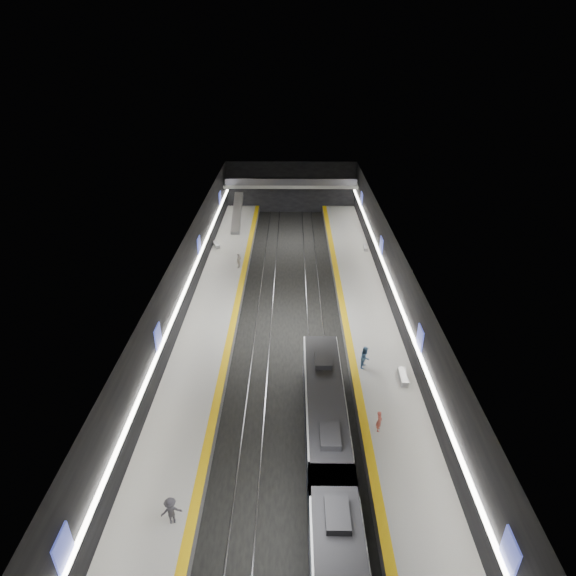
{
  "coord_description": "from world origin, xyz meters",
  "views": [
    {
      "loc": [
        0.23,
        -38.41,
        24.94
      ],
      "look_at": [
        -0.17,
        4.78,
        2.2
      ],
      "focal_mm": 30.0,
      "sensor_mm": 36.0,
      "label": 1
    }
  ],
  "objects_px": {
    "escalator": "(237,213)",
    "passenger_left_b": "(171,511)",
    "bench_left_far": "(216,245)",
    "bench_right_far": "(365,248)",
    "passenger_right_a": "(379,421)",
    "bench_right_near": "(403,377)",
    "passenger_right_b": "(365,357)",
    "train": "(332,497)",
    "passenger_left_a": "(239,261)"
  },
  "relations": [
    {
      "from": "escalator",
      "to": "bench_right_far",
      "type": "distance_m",
      "value": 18.98
    },
    {
      "from": "bench_left_far",
      "to": "bench_right_far",
      "type": "distance_m",
      "value": 19.01
    },
    {
      "from": "passenger_left_b",
      "to": "bench_left_far",
      "type": "bearing_deg",
      "value": -101.58
    },
    {
      "from": "escalator",
      "to": "passenger_left_a",
      "type": "xyz_separation_m",
      "value": [
        1.58,
        -13.91,
        -1.0
      ]
    },
    {
      "from": "passenger_right_b",
      "to": "passenger_left_a",
      "type": "relative_size",
      "value": 1.06
    },
    {
      "from": "passenger_right_a",
      "to": "bench_right_near",
      "type": "bearing_deg",
      "value": -11.48
    },
    {
      "from": "train",
      "to": "passenger_left_b",
      "type": "relative_size",
      "value": 15.61
    },
    {
      "from": "escalator",
      "to": "passenger_left_a",
      "type": "relative_size",
      "value": 4.42
    },
    {
      "from": "bench_right_near",
      "to": "bench_left_far",
      "type": "bearing_deg",
      "value": 127.39
    },
    {
      "from": "train",
      "to": "escalator",
      "type": "bearing_deg",
      "value": 102.23
    },
    {
      "from": "escalator",
      "to": "passenger_left_b",
      "type": "distance_m",
      "value": 46.92
    },
    {
      "from": "escalator",
      "to": "passenger_right_b",
      "type": "xyz_separation_m",
      "value": [
        13.67,
        -32.68,
        -0.94
      ]
    },
    {
      "from": "passenger_left_a",
      "to": "train",
      "type": "bearing_deg",
      "value": 32.92
    },
    {
      "from": "train",
      "to": "bench_right_far",
      "type": "relative_size",
      "value": 15.83
    },
    {
      "from": "bench_right_near",
      "to": "bench_right_far",
      "type": "height_order",
      "value": "bench_right_near"
    },
    {
      "from": "bench_right_near",
      "to": "passenger_left_b",
      "type": "xyz_separation_m",
      "value": [
        -15.31,
        -12.6,
        0.64
      ]
    },
    {
      "from": "passenger_right_a",
      "to": "bench_right_far",
      "type": "bearing_deg",
      "value": 9.48
    },
    {
      "from": "bench_left_far",
      "to": "passenger_right_a",
      "type": "relative_size",
      "value": 1.22
    },
    {
      "from": "train",
      "to": "bench_right_near",
      "type": "bearing_deg",
      "value": 61.37
    },
    {
      "from": "bench_right_near",
      "to": "passenger_right_b",
      "type": "bearing_deg",
      "value": 152.75
    },
    {
      "from": "bench_right_near",
      "to": "passenger_right_a",
      "type": "height_order",
      "value": "passenger_right_a"
    },
    {
      "from": "bench_left_far",
      "to": "bench_right_near",
      "type": "height_order",
      "value": "bench_right_near"
    },
    {
      "from": "bench_right_far",
      "to": "passenger_right_b",
      "type": "xyz_separation_m",
      "value": [
        -3.33,
        -24.41,
        0.75
      ]
    },
    {
      "from": "escalator",
      "to": "passenger_right_a",
      "type": "distance_m",
      "value": 42.08
    },
    {
      "from": "passenger_left_a",
      "to": "passenger_left_b",
      "type": "xyz_separation_m",
      "value": [
        -0.42,
        -32.99,
        -0.02
      ]
    },
    {
      "from": "passenger_right_b",
      "to": "passenger_left_b",
      "type": "height_order",
      "value": "passenger_right_b"
    },
    {
      "from": "passenger_right_a",
      "to": "passenger_left_b",
      "type": "xyz_separation_m",
      "value": [
        -12.52,
        -7.12,
        0.09
      ]
    },
    {
      "from": "passenger_right_b",
      "to": "passenger_left_b",
      "type": "xyz_separation_m",
      "value": [
        -12.5,
        -14.22,
        -0.07
      ]
    },
    {
      "from": "bench_right_far",
      "to": "passenger_left_a",
      "type": "bearing_deg",
      "value": -155.59
    },
    {
      "from": "bench_right_near",
      "to": "train",
      "type": "bearing_deg",
      "value": -115.87
    },
    {
      "from": "escalator",
      "to": "passenger_right_a",
      "type": "relative_size",
      "value": 5.02
    },
    {
      "from": "escalator",
      "to": "bench_right_near",
      "type": "bearing_deg",
      "value": -64.35
    },
    {
      "from": "passenger_right_b",
      "to": "bench_right_near",
      "type": "bearing_deg",
      "value": -97.57
    },
    {
      "from": "passenger_left_b",
      "to": "train",
      "type": "bearing_deg",
      "value": 168.71
    },
    {
      "from": "passenger_right_a",
      "to": "passenger_right_b",
      "type": "bearing_deg",
      "value": 15.6
    },
    {
      "from": "bench_right_far",
      "to": "passenger_left_a",
      "type": "relative_size",
      "value": 0.97
    },
    {
      "from": "passenger_left_a",
      "to": "bench_right_near",
      "type": "bearing_deg",
      "value": 54.42
    },
    {
      "from": "passenger_right_b",
      "to": "bench_left_far",
      "type": "bearing_deg",
      "value": 54.39
    },
    {
      "from": "bench_left_far",
      "to": "bench_right_far",
      "type": "xyz_separation_m",
      "value": [
        19.0,
        -0.72,
        -0.02
      ]
    },
    {
      "from": "escalator",
      "to": "passenger_left_b",
      "type": "bearing_deg",
      "value": -88.58
    },
    {
      "from": "train",
      "to": "passenger_left_a",
      "type": "height_order",
      "value": "train"
    },
    {
      "from": "escalator",
      "to": "bench_right_near",
      "type": "relative_size",
      "value": 3.93
    },
    {
      "from": "passenger_right_a",
      "to": "passenger_left_a",
      "type": "distance_m",
      "value": 28.55
    },
    {
      "from": "bench_left_far",
      "to": "passenger_left_a",
      "type": "xyz_separation_m",
      "value": [
        3.58,
        -6.36,
        0.67
      ]
    },
    {
      "from": "bench_right_near",
      "to": "passenger_right_b",
      "type": "height_order",
      "value": "passenger_right_b"
    },
    {
      "from": "bench_right_far",
      "to": "passenger_right_b",
      "type": "bearing_deg",
      "value": -93.47
    },
    {
      "from": "bench_right_near",
      "to": "passenger_right_a",
      "type": "xyz_separation_m",
      "value": [
        -2.79,
        -5.48,
        0.55
      ]
    },
    {
      "from": "bench_right_near",
      "to": "passenger_right_a",
      "type": "bearing_deg",
      "value": -114.22
    },
    {
      "from": "train",
      "to": "passenger_left_b",
      "type": "xyz_separation_m",
      "value": [
        -8.84,
        -0.76,
        -0.31
      ]
    },
    {
      "from": "passenger_right_b",
      "to": "passenger_left_a",
      "type": "distance_m",
      "value": 22.32
    }
  ]
}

